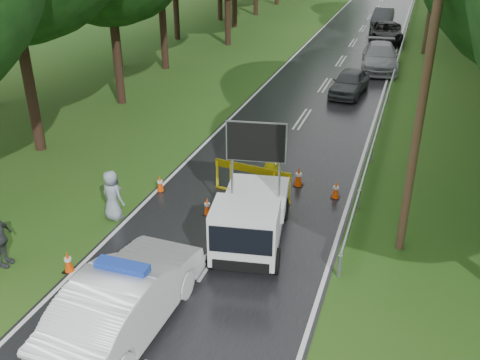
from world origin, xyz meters
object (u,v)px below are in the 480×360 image
at_px(work_truck, 250,218).
at_px(queue_car_first, 350,82).
at_px(civilian, 265,227).
at_px(police_sedan, 126,299).
at_px(barrier, 252,173).
at_px(queue_car_second, 380,57).
at_px(queue_car_third, 386,32).
at_px(officer, 270,165).
at_px(queue_car_fourth, 383,17).

relative_size(work_truck, queue_car_first, 1.16).
bearing_deg(civilian, work_truck, 158.54).
distance_m(police_sedan, barrier, 7.40).
height_order(barrier, queue_car_second, queue_car_second).
xyz_separation_m(police_sedan, queue_car_first, (2.36, 20.39, -0.18)).
distance_m(civilian, queue_car_second, 22.28).
height_order(work_truck, queue_car_third, work_truck).
bearing_deg(police_sedan, officer, -97.24).
relative_size(civilian, queue_car_first, 0.42).
height_order(civilian, queue_car_second, civilian).
bearing_deg(queue_car_second, queue_car_fourth, 88.66).
relative_size(barrier, officer, 1.49).
relative_size(barrier, queue_car_third, 0.54).
bearing_deg(queue_car_third, barrier, -100.72).
relative_size(queue_car_first, queue_car_second, 0.73).
bearing_deg(queue_car_first, queue_car_third, 93.12).
height_order(barrier, queue_car_fourth, queue_car_fourth).
bearing_deg(barrier, queue_car_fourth, 94.80).
xyz_separation_m(civilian, queue_car_third, (0.85, 30.59, -0.10)).
bearing_deg(work_truck, queue_car_second, 76.14).
height_order(work_truck, queue_car_first, work_truck).
xyz_separation_m(police_sedan, officer, (1.28, 8.06, 0.10)).
distance_m(work_truck, queue_car_fourth, 37.39).
distance_m(queue_car_first, queue_car_second, 6.09).
bearing_deg(police_sedan, queue_car_first, -94.84).
bearing_deg(queue_car_first, work_truck, -86.32).
height_order(police_sedan, queue_car_third, police_sedan).
bearing_deg(queue_car_second, queue_car_third, 86.49).
xyz_separation_m(work_truck, queue_car_third, (1.37, 30.41, -0.21)).
distance_m(barrier, civilian, 3.50).
relative_size(work_truck, queue_car_third, 0.87).
xyz_separation_m(work_truck, civilian, (0.52, -0.18, -0.11)).
distance_m(officer, queue_car_fourth, 33.67).
relative_size(officer, queue_car_third, 0.36).
xyz_separation_m(civilian, queue_car_first, (0.13, 16.25, -0.16)).
relative_size(barrier, queue_car_second, 0.52).
height_order(civilian, queue_car_first, civilian).
bearing_deg(queue_car_third, queue_car_first, -98.90).
bearing_deg(queue_car_fourth, officer, -89.52).
bearing_deg(queue_car_first, queue_car_fourth, 96.36).
relative_size(officer, queue_car_second, 0.35).
distance_m(police_sedan, civilian, 4.70).
relative_size(queue_car_first, queue_car_fourth, 0.89).
bearing_deg(queue_car_third, civilian, -97.62).
bearing_deg(queue_car_third, queue_car_second, -93.80).
xyz_separation_m(civilian, queue_car_second, (1.18, 22.25, -0.05)).
bearing_deg(queue_car_second, civilian, -98.76).
relative_size(police_sedan, queue_car_third, 0.99).
height_order(barrier, officer, officer).
bearing_deg(queue_car_first, civilian, -84.47).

